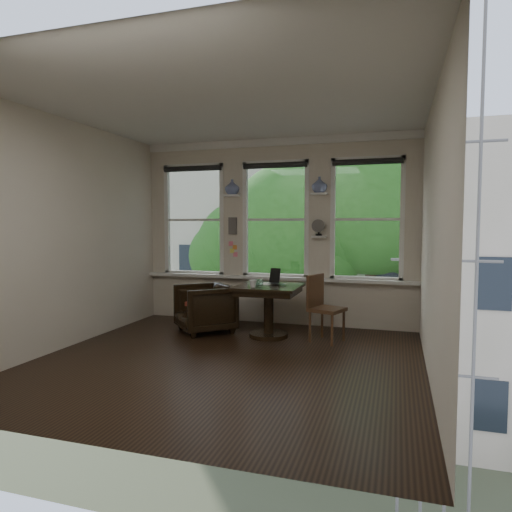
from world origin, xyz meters
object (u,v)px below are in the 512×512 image
(table, at_px, (269,311))
(laptop, at_px, (276,285))
(side_chair_right, at_px, (327,309))
(mug, at_px, (253,284))
(armchair_left, at_px, (205,308))

(table, height_order, laptop, laptop)
(side_chair_right, distance_m, laptop, 0.81)
(side_chair_right, xyz_separation_m, laptop, (-0.75, 0.04, 0.30))
(laptop, xyz_separation_m, mug, (-0.25, -0.29, 0.04))
(armchair_left, height_order, mug, mug)
(laptop, distance_m, mug, 0.38)
(armchair_left, relative_size, side_chair_right, 0.86)
(laptop, bearing_deg, armchair_left, -157.40)
(table, xyz_separation_m, laptop, (0.10, 0.02, 0.39))
(armchair_left, xyz_separation_m, mug, (0.85, -0.28, 0.44))
(armchair_left, distance_m, mug, 1.00)
(laptop, bearing_deg, side_chair_right, 19.32)
(table, relative_size, side_chair_right, 0.98)
(mug, bearing_deg, side_chair_right, 14.25)
(armchair_left, bearing_deg, side_chair_right, 46.35)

